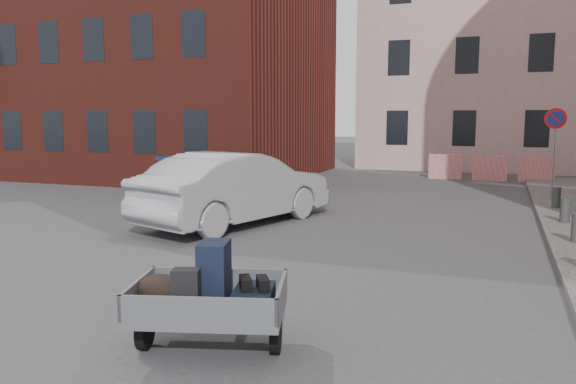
% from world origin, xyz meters
% --- Properties ---
extents(ground, '(120.00, 120.00, 0.00)m').
position_xyz_m(ground, '(0.00, 0.00, 0.00)').
color(ground, '#38383A').
rests_on(ground, ground).
extents(building_brick, '(12.00, 10.00, 14.00)m').
position_xyz_m(building_brick, '(-9.00, 13.00, 7.00)').
color(building_brick, '#591E16').
rests_on(building_brick, ground).
extents(building_pink, '(16.00, 8.00, 14.00)m').
position_xyz_m(building_pink, '(6.00, 22.00, 7.00)').
color(building_pink, '#B8918E').
rests_on(building_pink, ground).
extents(far_building, '(6.00, 6.00, 8.00)m').
position_xyz_m(far_building, '(-20.00, 22.00, 4.00)').
color(far_building, maroon).
rests_on(far_building, ground).
extents(no_parking_sign, '(0.60, 0.09, 2.65)m').
position_xyz_m(no_parking_sign, '(6.00, 9.48, 2.01)').
color(no_parking_sign, gray).
rests_on(no_parking_sign, sidewalk).
extents(barriers, '(4.70, 0.18, 1.00)m').
position_xyz_m(barriers, '(4.20, 15.00, 0.50)').
color(barriers, red).
rests_on(barriers, ground).
extents(trailer, '(1.84, 1.96, 1.20)m').
position_xyz_m(trailer, '(1.66, -3.35, 0.61)').
color(trailer, black).
rests_on(trailer, ground).
extents(dumpster, '(3.42, 2.38, 1.30)m').
position_xyz_m(dumpster, '(-3.68, 6.56, 0.65)').
color(dumpster, navy).
rests_on(dumpster, ground).
extents(silver_car, '(3.28, 5.49, 1.71)m').
position_xyz_m(silver_car, '(-1.24, 3.34, 0.85)').
color(silver_car, '#9FA1A6').
rests_on(silver_car, ground).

